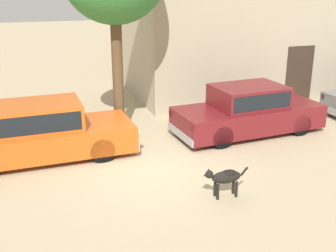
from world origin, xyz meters
name	(u,v)px	position (x,y,z in m)	size (l,w,h in m)	color
ground_plane	(150,165)	(0.00, 0.00, 0.00)	(80.00, 80.00, 0.00)	tan
parked_sedan_nearest	(40,131)	(-2.47, 1.33, 0.72)	(4.79, 1.89, 1.45)	#D15619
parked_sedan_second	(248,110)	(3.40, 1.33, 0.71)	(4.61, 2.02, 1.44)	maroon
stray_dog_spotted	(225,177)	(1.06, -2.01, 0.45)	(1.01, 0.25, 0.67)	black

